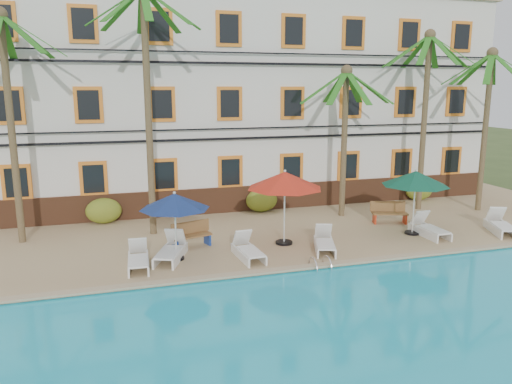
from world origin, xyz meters
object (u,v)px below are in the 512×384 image
object	(u,v)px
lounger_e	(429,228)
bench_left	(190,234)
umbrella_green	(416,179)
lounger_b	(171,251)
pool_ladder	(320,267)
palm_e	(487,107)
lounger_d	(324,243)
bench_right	(390,212)
lounger_f	(501,225)
lounger_a	(138,259)
palm_b	(147,80)
lounger_c	(248,250)
palm_d	(426,97)
umbrella_red	(285,181)
palm_c	(345,119)
umbrella_blue	(175,202)
palm_a	(8,97)

from	to	relation	value
lounger_e	bench_left	world-z (taller)	bench_left
umbrella_green	lounger_b	world-z (taller)	umbrella_green
pool_ladder	palm_e	bearing A→B (deg)	25.73
lounger_d	bench_right	bearing A→B (deg)	31.64
lounger_b	lounger_f	distance (m)	13.08
palm_e	bench_right	xyz separation A→B (m)	(-5.31, -0.85, -4.35)
lounger_a	palm_b	bearing A→B (deg)	77.51
umbrella_green	pool_ladder	bearing A→B (deg)	-154.34
lounger_f	bench_left	bearing A→B (deg)	171.72
palm_b	lounger_a	bearing A→B (deg)	-102.49
lounger_a	lounger_c	bearing A→B (deg)	-2.54
lounger_b	lounger_e	world-z (taller)	lounger_b
palm_d	umbrella_red	size ratio (longest dim) A/B	2.95
palm_d	pool_ladder	world-z (taller)	palm_d
lounger_c	lounger_d	xyz separation A→B (m)	(2.85, -0.00, -0.00)
lounger_a	bench_left	xyz separation A→B (m)	(1.97, 1.61, 0.19)
bench_right	pool_ladder	world-z (taller)	bench_right
lounger_a	lounger_b	distance (m)	1.20
umbrella_green	bench_left	distance (m)	8.93
umbrella_green	lounger_e	xyz separation A→B (m)	(0.49, -0.39, -1.93)
palm_c	lounger_b	world-z (taller)	palm_c
lounger_c	umbrella_blue	bearing A→B (deg)	166.62
umbrella_red	umbrella_blue	bearing A→B (deg)	-171.98
lounger_f	lounger_b	bearing A→B (deg)	177.30
palm_c	lounger_f	xyz separation A→B (m)	(4.87, -4.35, -4.03)
lounger_b	pool_ladder	xyz separation A→B (m)	(4.52, -2.17, -0.31)
umbrella_blue	lounger_d	size ratio (longest dim) A/B	1.20
lounger_c	palm_c	bearing A→B (deg)	37.45
palm_d	pool_ladder	distance (m)	11.14
palm_b	bench_right	distance (m)	11.37
lounger_e	lounger_f	distance (m)	3.05
palm_a	umbrella_green	distance (m)	15.39
palm_c	umbrella_green	distance (m)	4.29
lounger_e	bench_left	xyz separation A→B (m)	(-9.20, 1.29, 0.18)
palm_b	palm_c	size ratio (longest dim) A/B	1.42
umbrella_green	lounger_e	distance (m)	2.03
lounger_d	bench_right	size ratio (longest dim) A/B	1.24
lounger_b	pool_ladder	distance (m)	5.02
lounger_b	lounger_c	xyz separation A→B (m)	(2.53, -0.61, -0.02)
palm_e	lounger_a	distance (m)	16.96
lounger_d	palm_c	bearing A→B (deg)	57.00
palm_b	lounger_c	distance (m)	7.44
palm_c	palm_e	distance (m)	6.78
umbrella_blue	umbrella_red	world-z (taller)	umbrella_red
palm_c	lounger_e	xyz separation A→B (m)	(1.86, -3.86, -4.05)
palm_b	lounger_e	bearing A→B (deg)	-18.31
lounger_d	palm_b	bearing A→B (deg)	145.44
umbrella_blue	lounger_d	xyz separation A→B (m)	(5.20, -0.56, -1.72)
palm_d	palm_c	bearing A→B (deg)	-178.90
lounger_a	lounger_d	xyz separation A→B (m)	(6.49, -0.16, 0.00)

